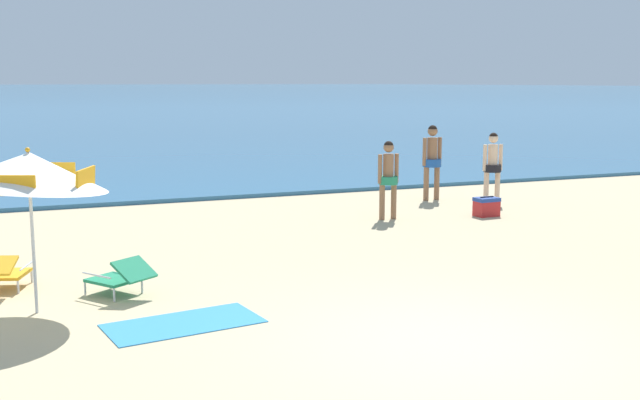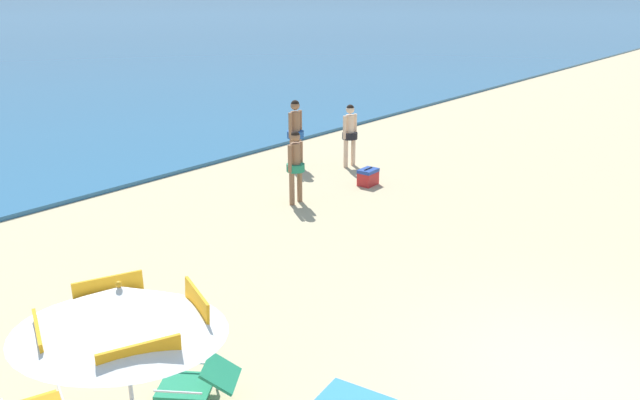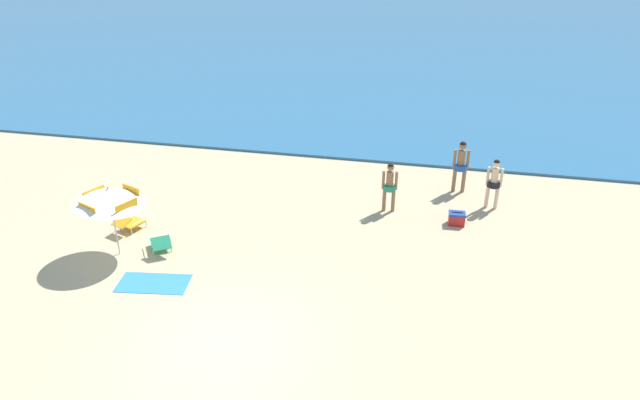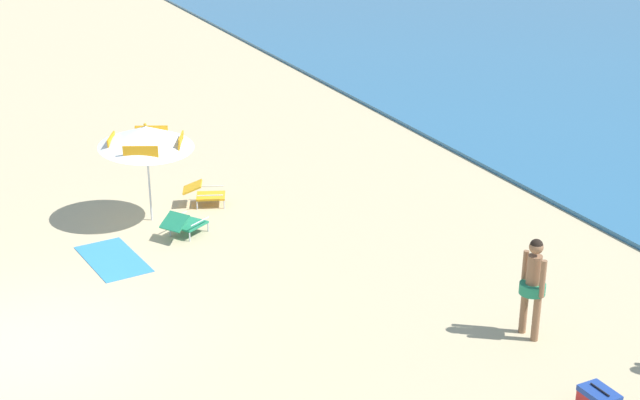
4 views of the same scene
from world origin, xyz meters
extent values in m
plane|color=tan|center=(0.00, 0.00, 0.00)|extent=(800.00, 800.00, 0.00)
cylinder|color=silver|center=(-4.19, 2.91, 1.00)|extent=(0.04, 0.04, 2.00)
cone|color=white|center=(-4.19, 2.91, 1.79)|extent=(2.21, 2.18, 0.61)
cube|color=orange|center=(-3.93, 3.54, 1.69)|extent=(0.64, 0.30, 0.24)
cube|color=orange|center=(-4.82, 3.17, 1.69)|extent=(0.30, 0.64, 0.24)
cube|color=orange|center=(-4.45, 2.27, 1.69)|extent=(0.64, 0.30, 0.24)
cube|color=orange|center=(-3.56, 2.64, 1.69)|extent=(0.30, 0.64, 0.24)
sphere|color=orange|center=(-4.19, 2.91, 2.03)|extent=(0.06, 0.06, 0.06)
cube|color=#1E7F56|center=(-3.19, 3.41, 0.20)|extent=(0.77, 0.79, 0.04)
cube|color=#1E7F56|center=(-2.96, 3.07, 0.40)|extent=(0.62, 0.59, 0.25)
cylinder|color=silver|center=(-3.56, 3.51, 0.09)|extent=(0.03, 0.03, 0.18)
cylinder|color=silver|center=(-3.15, 3.78, 0.09)|extent=(0.03, 0.03, 0.18)
cylinder|color=silver|center=(-3.24, 3.04, 0.09)|extent=(0.03, 0.03, 0.18)
cylinder|color=silver|center=(-2.83, 3.31, 0.09)|extent=(0.03, 0.03, 0.18)
cylinder|color=silver|center=(-3.43, 3.25, 0.32)|extent=(0.32, 0.46, 0.02)
cylinder|color=silver|center=(-2.96, 3.57, 0.32)|extent=(0.32, 0.46, 0.02)
cube|color=gold|center=(-4.53, 4.28, 0.20)|extent=(0.69, 0.74, 0.04)
cube|color=gold|center=(-4.65, 3.92, 0.41)|extent=(0.60, 0.54, 0.19)
cylinder|color=silver|center=(-4.66, 4.63, 0.09)|extent=(0.03, 0.03, 0.18)
cylinder|color=silver|center=(-4.20, 4.46, 0.09)|extent=(0.03, 0.03, 0.18)
cylinder|color=silver|center=(-4.85, 4.09, 0.09)|extent=(0.03, 0.03, 0.18)
cylinder|color=silver|center=(-4.39, 3.93, 0.09)|extent=(0.03, 0.03, 0.18)
cylinder|color=silver|center=(-4.79, 4.37, 0.32)|extent=(0.20, 0.52, 0.02)
cylinder|color=silver|center=(-4.26, 4.18, 0.32)|extent=(0.20, 0.52, 0.02)
cylinder|color=#8C6042|center=(4.86, 8.99, 0.44)|extent=(0.13, 0.13, 0.89)
cylinder|color=#8C6042|center=(5.17, 9.02, 0.44)|extent=(0.13, 0.13, 0.89)
cylinder|color=#1E51A3|center=(5.01, 9.00, 0.91)|extent=(0.44, 0.44, 0.18)
cylinder|color=#8C6042|center=(5.01, 9.00, 1.20)|extent=(0.24, 0.24, 0.63)
cylinder|color=#8C6042|center=(4.79, 8.98, 1.18)|extent=(0.10, 0.10, 0.67)
cylinder|color=#8C6042|center=(5.23, 9.02, 1.18)|extent=(0.10, 0.10, 0.67)
sphere|color=#8C6042|center=(5.01, 9.00, 1.67)|extent=(0.24, 0.24, 0.24)
sphere|color=black|center=(5.01, 9.00, 1.70)|extent=(0.22, 0.22, 0.22)
cylinder|color=beige|center=(6.19, 7.97, 0.41)|extent=(0.12, 0.12, 0.82)
cylinder|color=beige|center=(5.90, 8.00, 0.41)|extent=(0.12, 0.12, 0.82)
cylinder|color=black|center=(6.04, 7.98, 0.84)|extent=(0.41, 0.41, 0.17)
cylinder|color=beige|center=(6.04, 7.98, 1.11)|extent=(0.22, 0.22, 0.58)
cylinder|color=beige|center=(6.24, 7.96, 1.09)|extent=(0.09, 0.09, 0.61)
cylinder|color=beige|center=(5.84, 8.01, 1.09)|extent=(0.09, 0.09, 0.61)
sphere|color=beige|center=(6.04, 7.98, 1.54)|extent=(0.22, 0.22, 0.22)
sphere|color=black|center=(6.04, 7.98, 1.57)|extent=(0.20, 0.20, 0.20)
cylinder|color=#8C6042|center=(2.70, 7.06, 0.40)|extent=(0.12, 0.12, 0.80)
cylinder|color=#8C6042|center=(2.98, 7.08, 0.40)|extent=(0.12, 0.12, 0.80)
cylinder|color=#23845B|center=(2.84, 7.07, 0.82)|extent=(0.40, 0.40, 0.17)
cylinder|color=#8C6042|center=(2.84, 7.07, 1.08)|extent=(0.22, 0.22, 0.57)
cylinder|color=#8C6042|center=(2.64, 7.06, 1.07)|extent=(0.09, 0.09, 0.60)
cylinder|color=#8C6042|center=(3.04, 7.09, 1.07)|extent=(0.09, 0.09, 0.60)
sphere|color=#8C6042|center=(2.84, 7.07, 1.51)|extent=(0.22, 0.22, 0.22)
sphere|color=black|center=(2.84, 7.07, 1.53)|extent=(0.20, 0.20, 0.20)
cube|color=red|center=(4.96, 6.62, 0.16)|extent=(0.50, 0.36, 0.32)
cube|color=navy|center=(4.96, 6.62, 0.36)|extent=(0.51, 0.38, 0.08)
cylinder|color=black|center=(4.96, 6.62, 0.42)|extent=(0.34, 0.04, 0.02)
cube|color=#3384BC|center=(-2.60, 1.78, 0.01)|extent=(1.91, 1.15, 0.01)
camera|label=1|loc=(-4.39, -6.88, 2.84)|focal=42.81mm
camera|label=2|loc=(-6.83, -1.54, 4.46)|focal=34.52mm
camera|label=3|loc=(4.09, -8.96, 8.33)|focal=31.61mm
camera|label=4|loc=(12.56, -0.77, 6.90)|focal=49.85mm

